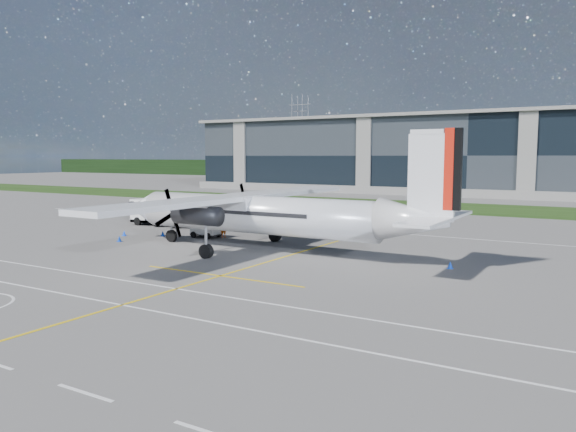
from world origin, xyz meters
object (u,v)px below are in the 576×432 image
Objects in this scene: safety_cone_tail at (450,265)px; safety_cone_stbdwing at (323,226)px; ground_crew_person at (224,227)px; safety_cone_nose_stbd at (163,233)px; pylon_west at (300,136)px; safety_cone_nose_port at (119,239)px; fuel_tanker_truck at (159,212)px; turboprop_aircraft at (266,193)px; baggage_tug at (206,228)px; safety_cone_fwd at (124,233)px.

safety_cone_tail is 22.15m from safety_cone_stbdwing.
safety_cone_tail is (21.62, -3.80, -0.75)m from ground_crew_person.
pylon_west is at bearing 115.04° from safety_cone_nose_stbd.
pylon_west is at bearing 120.52° from safety_cone_stbdwing.
fuel_tanker_truck is at bearing 116.49° from safety_cone_nose_port.
turboprop_aircraft reaches higher than baggage_tug.
turboprop_aircraft is 61.31× the size of safety_cone_fwd.
safety_cone_nose_stbd is at bearing -128.28° from safety_cone_stbdwing.
safety_cone_stbdwing is (77.82, -132.00, -14.75)m from pylon_west.
safety_cone_nose_port is (-13.83, -2.25, -4.35)m from turboprop_aircraft.
pylon_west is at bearing 122.89° from safety_cone_tail.
safety_cone_nose_port is at bearing 149.61° from ground_crew_person.
ground_crew_person reaches higher than safety_cone_fwd.
fuel_tanker_truck is 15.79× the size of safety_cone_nose_stbd.
safety_cone_tail is 27.04m from safety_cone_nose_stbd.
fuel_tanker_truck is 17.66m from safety_cone_stbdwing.
safety_cone_nose_port is (-6.25, -6.72, -0.75)m from ground_crew_person.
ground_crew_person is 11.64m from safety_cone_stbdwing.
ground_crew_person reaches higher than safety_cone_nose_port.
safety_cone_tail is at bearing -3.23° from safety_cone_nose_stbd.
safety_cone_tail is (14.04, 0.67, -4.35)m from turboprop_aircraft.
baggage_tug is 5.58× the size of safety_cone_tail.
safety_cone_stbdwing is at bearing 23.37° from fuel_tanker_truck.
safety_cone_tail and safety_cone_nose_port have the same top height.
turboprop_aircraft is at bearing -23.04° from fuel_tanker_truck.
pylon_west reaches higher than baggage_tug.
safety_cone_stbdwing is at bearing 61.53° from baggage_tug.
safety_cone_nose_stbd is at bearing 27.39° from safety_cone_fwd.
fuel_tanker_truck is 2.83× the size of baggage_tug.
safety_cone_fwd is at bearing 178.20° from turboprop_aircraft.
baggage_tug is 1.64m from ground_crew_person.
ground_crew_person is at bearing 24.69° from safety_cone_fwd.
safety_cone_tail is (33.02, -7.40, -1.23)m from fuel_tanker_truck.
safety_cone_stbdwing is at bearing -59.48° from pylon_west.
baggage_tug is 7.89m from safety_cone_fwd.
safety_cone_nose_stbd is at bearing 125.49° from ground_crew_person.
ground_crew_person is 4.01× the size of safety_cone_fwd.
ground_crew_person is 4.01× the size of safety_cone_nose_stbd.
safety_cone_stbdwing is at bearing 57.50° from safety_cone_nose_port.
safety_cone_fwd is (-7.22, -3.14, -0.59)m from baggage_tug.
safety_cone_tail is at bearing -87.47° from ground_crew_person.
baggage_tug is at bearing 172.64° from safety_cone_tail.
pylon_west reaches higher than safety_cone_stbdwing.
baggage_tug is at bearing 50.61° from safety_cone_nose_port.
turboprop_aircraft is at bearing -177.27° from safety_cone_tail.
turboprop_aircraft is at bearing -79.45° from safety_cone_stbdwing.
safety_cone_stbdwing is at bearing 100.55° from turboprop_aircraft.
turboprop_aircraft is 61.31× the size of safety_cone_nose_stbd.
pylon_west reaches higher than safety_cone_nose_port.
baggage_tug is at bearing 132.99° from ground_crew_person.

